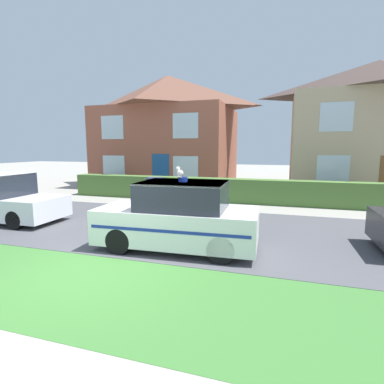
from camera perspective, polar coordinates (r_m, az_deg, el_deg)
ground_plane at (r=6.47m, az=-18.36°, el=-14.07°), size 80.00×80.00×0.00m
road_strip at (r=9.44m, az=-5.63°, el=-6.52°), size 28.00×5.69×0.01m
lawn_verge at (r=6.00m, az=-22.17°, el=-16.08°), size 28.00×2.77×0.01m
garden_hedge at (r=13.61m, az=6.82°, el=0.33°), size 15.58×0.71×1.07m
police_car at (r=7.21m, az=-2.56°, el=-4.83°), size 3.89×1.81×1.74m
cat at (r=6.98m, az=-2.39°, el=3.70°), size 0.24×0.27×0.25m
neighbour_car_near at (r=11.82m, az=-32.50°, el=-1.27°), size 4.14×1.82×1.57m
house_left at (r=19.54m, az=-4.56°, el=11.57°), size 8.30×6.35×6.90m
house_right at (r=18.47m, az=31.43°, el=10.42°), size 8.53×5.85×6.82m
wheelie_bin at (r=12.96m, az=-7.08°, el=0.17°), size 0.69×0.70×1.17m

